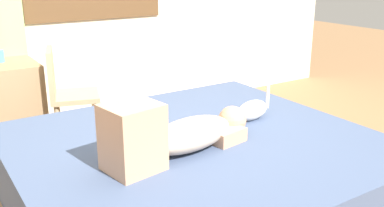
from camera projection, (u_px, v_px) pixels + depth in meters
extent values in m
cube|color=#425170|center=(196.00, 169.00, 2.62)|extent=(2.02, 1.86, 0.38)
ellipsoid|color=#CCB299|center=(190.00, 134.00, 2.41)|extent=(0.60, 0.35, 0.17)
sphere|color=tan|center=(232.00, 120.00, 2.63)|extent=(0.17, 0.17, 0.17)
cube|color=tan|center=(133.00, 138.00, 2.14)|extent=(0.30, 0.28, 0.34)
cube|color=tan|center=(218.00, 132.00, 2.57)|extent=(0.24, 0.31, 0.08)
ellipsoid|color=silver|center=(252.00, 110.00, 2.87)|extent=(0.27, 0.14, 0.13)
sphere|color=silver|center=(236.00, 114.00, 2.77)|extent=(0.08, 0.08, 0.08)
cylinder|color=silver|center=(268.00, 96.00, 2.94)|extent=(0.02, 0.02, 0.16)
cylinder|color=tan|center=(95.00, 116.00, 3.86)|extent=(0.04, 0.04, 0.44)
cylinder|color=tan|center=(97.00, 128.00, 3.58)|extent=(0.04, 0.04, 0.44)
cylinder|color=tan|center=(59.00, 119.00, 3.78)|extent=(0.04, 0.04, 0.44)
cylinder|color=tan|center=(58.00, 132.00, 3.51)|extent=(0.04, 0.04, 0.44)
cube|color=tan|center=(75.00, 96.00, 3.61)|extent=(0.47, 0.47, 0.04)
cube|color=tan|center=(51.00, 73.00, 3.50)|extent=(0.15, 0.37, 0.38)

